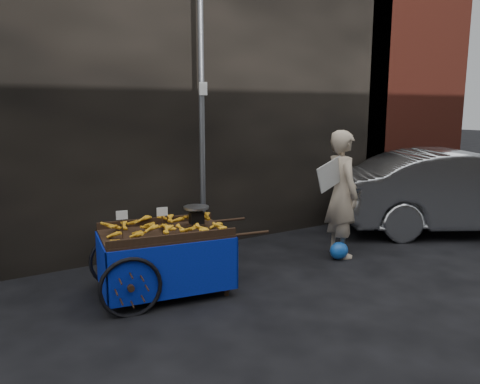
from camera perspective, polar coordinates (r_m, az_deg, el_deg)
ground at (r=5.88m, az=-1.06°, el=-11.10°), size 80.00×80.00×0.00m
building_wall at (r=7.97m, az=-8.55°, el=12.75°), size 13.50×2.00×5.00m
street_pole at (r=6.75m, az=-4.67°, el=9.10°), size 0.12×0.10×4.00m
banana_cart at (r=5.46m, az=-9.62°, el=-5.63°), size 2.08×1.19×1.07m
vendor at (r=6.89m, az=12.29°, el=-0.21°), size 0.88×0.75×1.83m
plastic_bag at (r=6.87m, az=11.98°, el=-7.00°), size 0.28×0.23×0.25m
parked_car at (r=8.97m, az=25.56°, el=0.09°), size 4.49×3.45×1.42m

